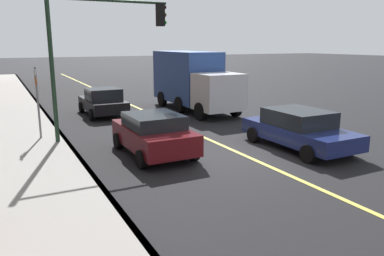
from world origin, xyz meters
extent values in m
plane|color=black|center=(0.00, 0.00, 0.00)|extent=(200.00, 200.00, 0.00)
cube|color=gray|center=(0.00, 6.54, 0.07)|extent=(80.00, 2.77, 0.15)
cube|color=slate|center=(0.00, 5.24, 0.07)|extent=(80.00, 0.16, 0.15)
cube|color=#D8CC4C|center=(0.00, 0.00, 0.01)|extent=(80.00, 0.16, 0.01)
cube|color=#591116|center=(1.43, 2.74, 0.65)|extent=(3.85, 1.86, 0.69)
cube|color=black|center=(1.38, 2.74, 1.22)|extent=(2.00, 1.71, 0.46)
cylinder|color=black|center=(2.70, 3.65, 0.30)|extent=(0.60, 0.22, 0.60)
cylinder|color=black|center=(2.70, 1.83, 0.30)|extent=(0.60, 0.22, 0.60)
cylinder|color=black|center=(0.16, 3.65, 0.30)|extent=(0.60, 0.22, 0.60)
cylinder|color=black|center=(0.16, 1.83, 0.30)|extent=(0.60, 0.22, 0.60)
cube|color=navy|center=(-0.31, -2.32, 0.58)|extent=(4.51, 1.95, 0.56)
cube|color=black|center=(-0.23, -2.32, 1.15)|extent=(2.26, 1.79, 0.59)
cylinder|color=black|center=(-1.79, -3.27, 0.30)|extent=(0.60, 0.22, 0.60)
cylinder|color=black|center=(-1.79, -1.37, 0.30)|extent=(0.60, 0.22, 0.60)
cylinder|color=black|center=(1.18, -3.27, 0.30)|extent=(0.60, 0.22, 0.60)
cylinder|color=black|center=(1.18, -1.37, 0.30)|extent=(0.60, 0.22, 0.60)
cube|color=black|center=(9.65, 2.42, 0.59)|extent=(3.89, 1.82, 0.57)
cube|color=black|center=(9.39, 2.42, 1.17)|extent=(1.69, 1.67, 0.60)
cylinder|color=black|center=(10.93, 3.31, 0.30)|extent=(0.60, 0.22, 0.60)
cylinder|color=black|center=(10.93, 1.53, 0.30)|extent=(0.60, 0.22, 0.60)
cylinder|color=black|center=(8.36, 3.31, 0.30)|extent=(0.60, 0.22, 0.60)
cylinder|color=black|center=(8.36, 1.53, 0.30)|extent=(0.60, 0.22, 0.60)
cube|color=silver|center=(5.99, -2.67, 1.38)|extent=(2.02, 2.23, 1.87)
cube|color=#2D4C93|center=(9.66, -2.67, 1.90)|extent=(5.03, 2.23, 2.89)
cylinder|color=black|center=(5.99, -3.73, 0.45)|extent=(0.90, 0.28, 0.90)
cylinder|color=black|center=(5.99, -1.60, 0.45)|extent=(0.90, 0.28, 0.90)
cylinder|color=black|center=(10.92, -3.73, 0.45)|extent=(0.90, 0.28, 0.90)
cylinder|color=black|center=(10.92, -1.60, 0.45)|extent=(0.90, 0.28, 0.90)
cylinder|color=black|center=(8.40, -3.73, 0.45)|extent=(0.90, 0.28, 0.90)
cylinder|color=black|center=(8.40, -1.60, 0.45)|extent=(0.90, 0.28, 0.90)
cylinder|color=#1E3823|center=(4.24, 5.56, 2.85)|extent=(0.16, 0.16, 5.70)
cylinder|color=#1E3823|center=(4.24, 3.27, 5.40)|extent=(0.10, 4.58, 0.10)
cube|color=black|center=(4.24, 1.23, 4.95)|extent=(0.28, 0.30, 0.90)
sphere|color=#360605|center=(4.24, 1.05, 5.25)|extent=(0.18, 0.18, 0.18)
sphere|color=#392905|center=(4.24, 1.05, 4.95)|extent=(0.18, 0.18, 0.18)
sphere|color=green|center=(4.24, 1.05, 4.65)|extent=(0.18, 0.18, 0.18)
cylinder|color=slate|center=(5.22, 6.06, 1.47)|extent=(0.08, 0.08, 2.94)
cube|color=white|center=(5.22, 6.08, 2.74)|extent=(0.60, 0.02, 0.20)
cube|color=#DB5919|center=(5.22, 6.08, 2.39)|extent=(0.44, 0.02, 0.28)
camera|label=1|loc=(-10.54, 7.43, 3.83)|focal=35.38mm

